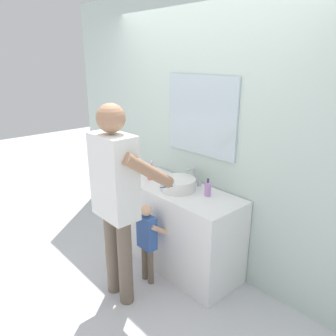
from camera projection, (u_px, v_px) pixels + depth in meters
The scene contains 9 objects.
ground_plane at pixel (157, 275), 3.22m from camera, with size 14.00×14.00×0.00m, color silver.
back_wall at pixel (204, 132), 3.18m from camera, with size 4.40×0.10×2.70m.
vanity_cabinet at pixel (179, 228), 3.28m from camera, with size 1.29×0.54×0.84m, color white.
sink_basin at pixel (178, 184), 3.11m from camera, with size 0.34×0.34×0.11m.
faucet at pixel (193, 177), 3.23m from camera, with size 0.18×0.14×0.18m.
toothbrush_cup at pixel (151, 174), 3.38m from camera, with size 0.07×0.07×0.21m.
soap_bottle at pixel (208, 189), 2.97m from camera, with size 0.06×0.06×0.16m.
child_toddler at pixel (148, 237), 3.00m from camera, with size 0.25×0.25×0.80m.
adult_parent at pixel (117, 189), 2.64m from camera, with size 0.53×0.56×1.72m.
Camera 1 is at (2.09, -1.73, 2.04)m, focal length 34.95 mm.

